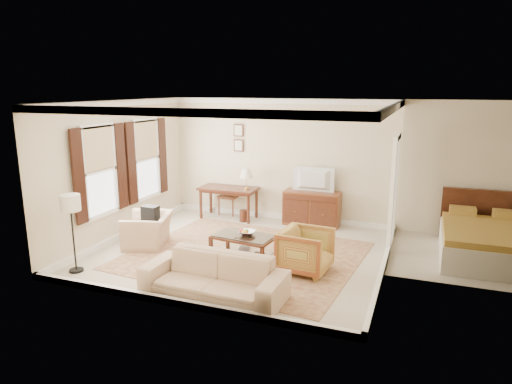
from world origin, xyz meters
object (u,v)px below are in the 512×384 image
Objects in this scene: coffee_table at (244,241)px; striped_armchair at (306,249)px; sideboard at (312,208)px; tv at (313,172)px; writing_desk at (229,192)px; club_armchair at (148,225)px; sofa at (214,270)px.

striped_armchair reaches higher than coffee_table.
tv reaches higher than sideboard.
tv is at bearing 4.28° from writing_desk.
tv is at bearing 114.45° from club_armchair.
striped_armchair is (2.61, -2.59, -0.24)m from writing_desk.
club_armchair is (-3.34, 0.20, 0.01)m from striped_armchair.
sofa is (-1.07, -1.44, 0.01)m from striped_armchair.
striped_armchair is at bearing 55.26° from sofa.
coffee_table is 1.42× the size of striped_armchair.
sideboard is 2.82m from striped_armchair.
club_armchair is 2.80m from sofa.
writing_desk is at bearing 112.91° from sofa.
coffee_table is 1.21× the size of club_armchair.
club_armchair is (-2.77, -2.54, -0.82)m from tv.
writing_desk is at bearing 4.28° from tv.
coffee_table is at bearing -103.93° from sideboard.
sideboard is 3.77m from club_armchair.
writing_desk is 2.50m from club_armchair.
writing_desk is 2.07m from sideboard.
club_armchair is at bearing -137.23° from sideboard.
writing_desk is at bearing 145.00° from club_armchair.
tv is 0.41× the size of sofa.
tv is (2.04, 0.15, 0.60)m from writing_desk.
coffee_table is (-0.65, -2.61, -0.03)m from sideboard.
club_armchair is at bearing 146.12° from sofa.
writing_desk is 2.13m from tv.
club_armchair is (-0.73, -2.39, -0.22)m from writing_desk.
writing_desk is 1.53× the size of tv.
sideboard is 4.23m from sofa.
tv is 4.29m from sofa.
tv reaches higher than writing_desk.
coffee_table is 1.23m from striped_armchair.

